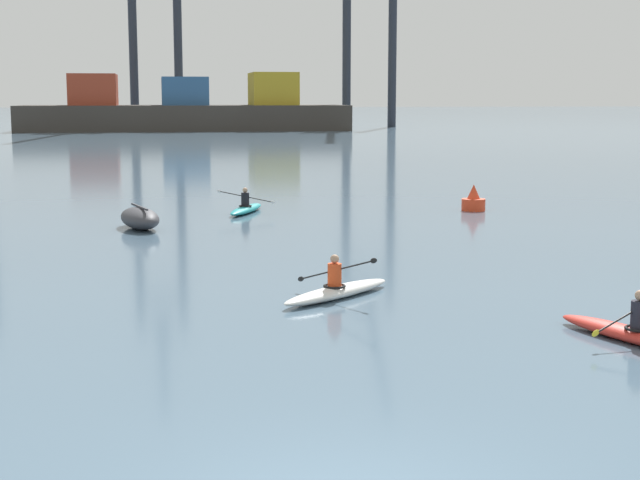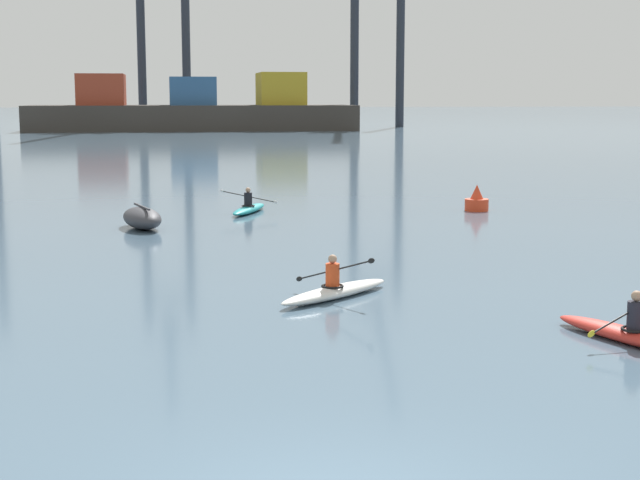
# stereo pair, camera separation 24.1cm
# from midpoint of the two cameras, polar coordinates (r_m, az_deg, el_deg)

# --- Properties ---
(container_barge) EXTENTS (41.63, 11.92, 7.41)m
(container_barge) POSITION_cam_midpoint_polar(r_m,az_deg,el_deg) (125.23, -8.09, 7.67)
(container_barge) COLOR #38332D
(container_barge) RESTS_ON ground
(capsized_dinghy) EXTENTS (1.76, 2.80, 0.76)m
(capsized_dinghy) POSITION_cam_midpoint_polar(r_m,az_deg,el_deg) (31.75, -10.93, 1.29)
(capsized_dinghy) COLOR #38383D
(capsized_dinghy) RESTS_ON ground
(channel_buoy) EXTENTS (0.90, 0.90, 1.00)m
(channel_buoy) POSITION_cam_midpoint_polar(r_m,az_deg,el_deg) (36.69, 8.98, 2.31)
(channel_buoy) COLOR red
(channel_buoy) RESTS_ON ground
(kayak_teal) EXTENTS (2.11, 3.37, 0.95)m
(kayak_teal) POSITION_cam_midpoint_polar(r_m,az_deg,el_deg) (35.67, -4.64, 1.91)
(kayak_teal) COLOR teal
(kayak_teal) RESTS_ON ground
(kayak_red) EXTENTS (2.08, 3.39, 1.00)m
(kayak_red) POSITION_cam_midpoint_polar(r_m,az_deg,el_deg) (17.70, 17.91, -5.29)
(kayak_red) COLOR red
(kayak_red) RESTS_ON ground
(kayak_white) EXTENTS (2.98, 2.66, 1.01)m
(kayak_white) POSITION_cam_midpoint_polar(r_m,az_deg,el_deg) (20.52, 0.69, -3.00)
(kayak_white) COLOR silver
(kayak_white) RESTS_ON ground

